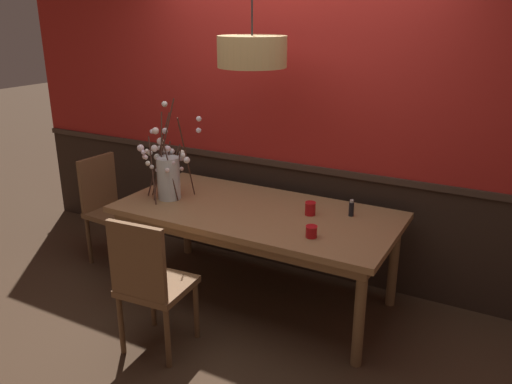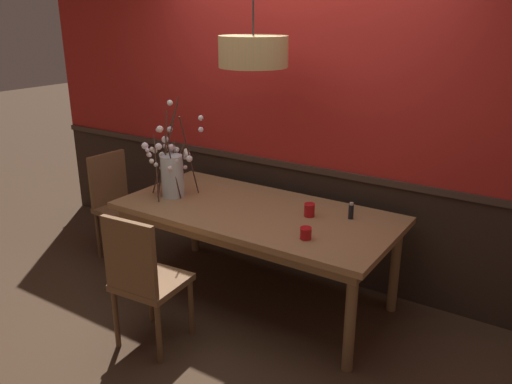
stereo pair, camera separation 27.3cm
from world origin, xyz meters
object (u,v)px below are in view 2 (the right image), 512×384
object	(u,v)px
chair_head_west_end	(117,200)
condiment_bottle	(351,211)
dining_table	(256,220)
pendant_lamp	(253,52)
candle_holder_nearer_center	(309,210)
candle_holder_nearer_edge	(306,233)
chair_far_side_right	(347,207)
chair_far_side_left	(288,194)
vase_with_blossoms	(172,171)
chair_near_side_left	(143,277)

from	to	relation	value
chair_head_west_end	condiment_bottle	world-z (taller)	chair_head_west_end
dining_table	pendant_lamp	world-z (taller)	pendant_lamp
chair_head_west_end	candle_holder_nearer_center	bearing A→B (deg)	3.78
chair_head_west_end	candle_holder_nearer_edge	world-z (taller)	chair_head_west_end
dining_table	chair_head_west_end	bearing A→B (deg)	-179.11
candle_holder_nearer_edge	pendant_lamp	size ratio (longest dim) A/B	0.08
chair_far_side_right	candle_holder_nearer_center	xyz separation A→B (m)	(0.04, -0.80, 0.25)
chair_head_west_end	candle_holder_nearer_edge	size ratio (longest dim) A/B	11.80
chair_far_side_left	dining_table	bearing A→B (deg)	-74.56
chair_head_west_end	chair_far_side_left	xyz separation A→B (m)	(1.21, 0.96, 0.01)
chair_far_side_right	candle_holder_nearer_edge	world-z (taller)	chair_far_side_right
candle_holder_nearer_edge	condiment_bottle	size ratio (longest dim) A/B	0.66
condiment_bottle	candle_holder_nearer_edge	bearing A→B (deg)	-102.27
dining_table	vase_with_blossoms	distance (m)	0.78
dining_table	condiment_bottle	size ratio (longest dim) A/B	17.20
vase_with_blossoms	candle_holder_nearer_edge	xyz separation A→B (m)	(1.27, -0.16, -0.16)
chair_far_side_right	condiment_bottle	bearing A→B (deg)	-65.56
chair_far_side_left	chair_near_side_left	world-z (taller)	chair_far_side_left
chair_head_west_end	pendant_lamp	xyz separation A→B (m)	(1.39, 0.10, 1.34)
dining_table	candle_holder_nearer_edge	size ratio (longest dim) A/B	26.06
chair_head_west_end	candle_holder_nearer_edge	distance (m)	2.05
vase_with_blossoms	condiment_bottle	size ratio (longest dim) A/B	6.35
chair_head_west_end	dining_table	bearing A→B (deg)	0.89
pendant_lamp	chair_far_side_left	bearing A→B (deg)	102.21
chair_far_side_right	condiment_bottle	world-z (taller)	chair_far_side_right
chair_far_side_right	pendant_lamp	bearing A→B (deg)	-116.82
chair_near_side_left	condiment_bottle	xyz separation A→B (m)	(0.92, 1.13, 0.27)
vase_with_blossoms	pendant_lamp	world-z (taller)	pendant_lamp
chair_near_side_left	candle_holder_nearer_edge	world-z (taller)	chair_near_side_left
chair_far_side_right	pendant_lamp	distance (m)	1.61
chair_far_side_left	vase_with_blossoms	xyz separation A→B (m)	(-0.46, -1.04, 0.41)
candle_holder_nearer_edge	condiment_bottle	xyz separation A→B (m)	(0.10, 0.48, 0.02)
dining_table	chair_far_side_right	distance (m)	0.97
vase_with_blossoms	pendant_lamp	bearing A→B (deg)	15.21
chair_near_side_left	chair_far_side_right	bearing A→B (deg)	71.46
candle_holder_nearer_edge	vase_with_blossoms	bearing A→B (deg)	172.84
vase_with_blossoms	candle_holder_nearer_center	size ratio (longest dim) A/B	7.93
chair_far_side_left	candle_holder_nearer_edge	bearing A→B (deg)	-55.95
chair_head_west_end	chair_far_side_left	world-z (taller)	chair_far_side_left
chair_head_west_end	chair_far_side_left	bearing A→B (deg)	38.47
dining_table	candle_holder_nearer_center	distance (m)	0.42
chair_near_side_left	vase_with_blossoms	bearing A→B (deg)	119.38
vase_with_blossoms	chair_far_side_left	bearing A→B (deg)	65.95
dining_table	condiment_bottle	xyz separation A→B (m)	(0.65, 0.22, 0.13)
candle_holder_nearer_center	candle_holder_nearer_edge	size ratio (longest dim) A/B	1.21
chair_far_side_right	vase_with_blossoms	bearing A→B (deg)	-136.79
candle_holder_nearer_center	chair_head_west_end	bearing A→B (deg)	-176.22
chair_far_side_right	candle_holder_nearer_edge	distance (m)	1.20
vase_with_blossoms	candle_holder_nearer_edge	distance (m)	1.29
dining_table	condiment_bottle	bearing A→B (deg)	18.66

